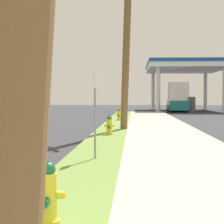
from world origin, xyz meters
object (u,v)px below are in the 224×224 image
Objects in this scene: street_sign_post at (95,95)px; truck_teal_at_forecourt at (178,98)px; fire_hydrant_third at (119,115)px; fire_hydrant_fourth at (123,110)px; fire_hydrant_nearest at (48,197)px; fire_hydrant_second at (109,126)px; car_white_by_near_pump at (178,104)px; utility_pole_midground at (127,26)px.

truck_teal_at_forecourt is at bearing 80.94° from street_sign_post.
truck_teal_at_forecourt is at bearing 73.18° from fire_hydrant_third.
fire_hydrant_third is at bearing -89.81° from fire_hydrant_fourth.
fire_hydrant_nearest is 11.64m from fire_hydrant_second.
fire_hydrant_fourth is (-0.02, 19.96, 0.00)m from fire_hydrant_second.
fire_hydrant_fourth is 0.35× the size of street_sign_post.
fire_hydrant_second is 10.20m from fire_hydrant_third.
car_white_by_near_pump is at bearing 82.06° from fire_hydrant_nearest.
fire_hydrant_second is 0.12× the size of truck_teal_at_forecourt.
truck_teal_at_forecourt is (5.00, 26.18, -3.29)m from utility_pole_midground.
car_white_by_near_pump is (6.11, 12.29, 0.28)m from fire_hydrant_fourth.
truck_teal_at_forecourt is (5.65, 28.84, 1.04)m from fire_hydrant_second.
fire_hydrant_second is 0.35× the size of street_sign_post.
fire_hydrant_nearest is 5.37m from street_sign_post.
fire_hydrant_fourth is (0.02, 31.60, 0.00)m from fire_hydrant_nearest.
fire_hydrant_third is 1.00× the size of fire_hydrant_fourth.
utility_pole_midground is (0.64, 2.66, 4.33)m from fire_hydrant_second.
fire_hydrant_third is at bearing 89.88° from fire_hydrant_nearest.
fire_hydrant_third is (0.05, 21.83, 0.00)m from fire_hydrant_nearest.
fire_hydrant_second is 5.12m from utility_pole_midground.
fire_hydrant_fourth is 17.84m from utility_pole_midground.
fire_hydrant_second is 19.96m from fire_hydrant_fourth.
car_white_by_near_pump is 0.70× the size of truck_teal_at_forecourt.
car_white_by_near_pump reaches higher than fire_hydrant_second.
truck_teal_at_forecourt is (-0.44, -3.41, 0.77)m from car_white_by_near_pump.
utility_pole_midground is (0.63, -7.54, 4.33)m from fire_hydrant_third.
fire_hydrant_nearest and fire_hydrant_fourth have the same top height.
street_sign_post is at bearing -89.72° from fire_hydrant_second.
fire_hydrant_nearest is 1.00× the size of fire_hydrant_third.
truck_teal_at_forecourt is (5.67, 8.88, 1.04)m from fire_hydrant_fourth.
fire_hydrant_third is 16.64m from street_sign_post.
truck_teal_at_forecourt is at bearing 79.18° from utility_pole_midground.
fire_hydrant_third is 0.16× the size of car_white_by_near_pump.
fire_hydrant_third is (0.02, 10.20, 0.00)m from fire_hydrant_second.
fire_hydrant_nearest is 40.89m from truck_teal_at_forecourt.
truck_teal_at_forecourt is at bearing -97.35° from car_white_by_near_pump.
fire_hydrant_nearest is at bearing -90.03° from fire_hydrant_fourth.
street_sign_post reaches higher than fire_hydrant_fourth.
fire_hydrant_second is at bearing -90.09° from fire_hydrant_third.
fire_hydrant_second is 1.00× the size of fire_hydrant_fourth.
fire_hydrant_second is at bearing -89.95° from fire_hydrant_fourth.
car_white_by_near_pump is at bearing 63.59° from fire_hydrant_fourth.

